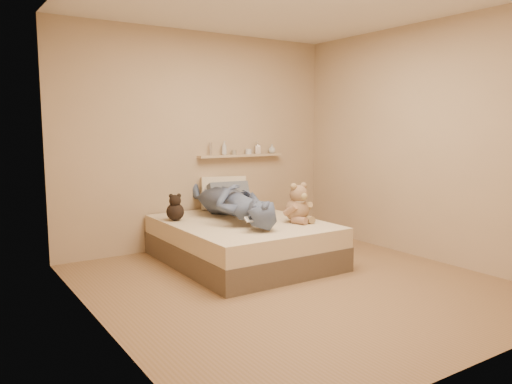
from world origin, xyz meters
TOP-DOWN VIEW (x-y plane):
  - room at (0.00, 0.00)m, footprint 3.80×3.80m
  - bed at (0.00, 0.93)m, footprint 1.50×1.90m
  - game_console at (-0.22, 0.38)m, footprint 0.15×0.07m
  - teddy_bear at (0.47, 0.55)m, footprint 0.35×0.34m
  - dark_plush at (-0.59, 1.35)m, footprint 0.19×0.19m
  - pillow_cream at (0.24, 1.76)m, footprint 0.59×0.38m
  - pillow_grey at (0.24, 1.62)m, footprint 0.53×0.32m
  - person at (-0.03, 1.08)m, footprint 0.81×1.74m
  - wall_shelf at (0.55, 1.84)m, footprint 1.20×0.12m
  - shelf_bottles at (0.69, 1.84)m, footprint 0.99×0.10m

SIDE VIEW (x-z plane):
  - bed at x=0.00m, z-range 0.00..0.45m
  - dark_plush at x=-0.59m, z-range 0.43..0.73m
  - game_console at x=-0.22m, z-range 0.56..0.61m
  - pillow_grey at x=0.24m, z-range 0.44..0.80m
  - teddy_bear at x=0.47m, z-range 0.41..0.84m
  - pillow_cream at x=0.24m, z-range 0.44..0.86m
  - person at x=-0.03m, z-range 0.45..0.85m
  - wall_shelf at x=0.55m, z-range 1.09..1.11m
  - shelf_bottles at x=0.69m, z-range 1.09..1.27m
  - room at x=0.00m, z-range -0.60..3.20m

